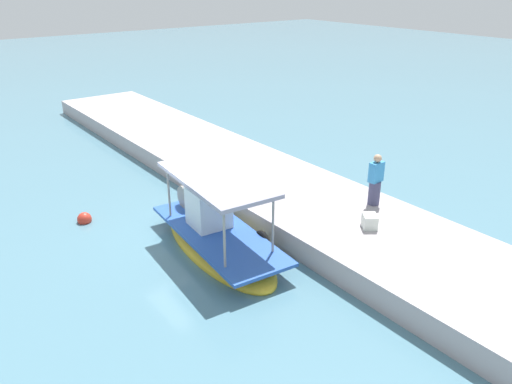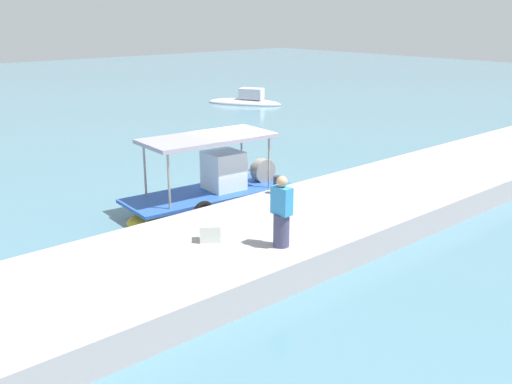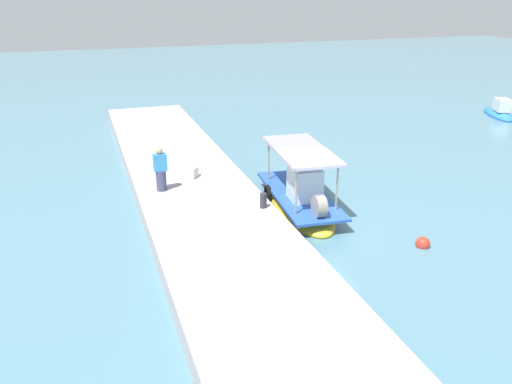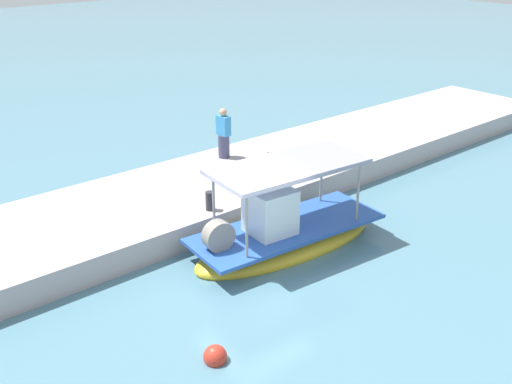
% 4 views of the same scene
% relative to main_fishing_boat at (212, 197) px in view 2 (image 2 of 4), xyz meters
% --- Properties ---
extents(ground_plane, '(120.00, 120.00, 0.00)m').
position_rel_main_fishing_boat_xyz_m(ground_plane, '(1.28, 0.26, -0.42)').
color(ground_plane, slate).
extents(dock_quay, '(36.00, 4.51, 0.75)m').
position_rel_main_fishing_boat_xyz_m(dock_quay, '(1.28, -3.72, -0.04)').
color(dock_quay, '#B1A6A9').
rests_on(dock_quay, ground_plane).
extents(main_fishing_boat, '(5.81, 2.48, 2.74)m').
position_rel_main_fishing_boat_xyz_m(main_fishing_boat, '(0.00, 0.00, 0.00)').
color(main_fishing_boat, gold).
rests_on(main_fishing_boat, ground_plane).
extents(fisherman_near_bollard, '(0.40, 0.50, 1.72)m').
position_rel_main_fishing_boat_xyz_m(fisherman_near_bollard, '(-1.77, -5.01, 1.11)').
color(fisherman_near_bollard, '#414363').
rests_on(fisherman_near_bollard, dock_quay).
extents(mooring_bollard, '(0.24, 0.24, 0.54)m').
position_rel_main_fishing_boat_xyz_m(mooring_bollard, '(1.07, -1.89, 0.60)').
color(mooring_bollard, '#2D2D33').
rests_on(mooring_bollard, dock_quay).
extents(cargo_crate, '(0.64, 0.62, 0.42)m').
position_rel_main_fishing_boat_xyz_m(cargo_crate, '(-2.81, -3.61, 0.54)').
color(cargo_crate, silver).
rests_on(cargo_crate, dock_quay).
extents(marker_buoy, '(0.48, 0.48, 0.48)m').
position_rel_main_fishing_boat_xyz_m(marker_buoy, '(4.21, 2.62, -0.32)').
color(marker_buoy, red).
rests_on(marker_buoy, ground_plane).
extents(moored_boat_mid, '(3.94, 5.25, 1.33)m').
position_rel_main_fishing_boat_xyz_m(moored_boat_mid, '(15.25, 16.12, -0.24)').
color(moored_boat_mid, silver).
rests_on(moored_boat_mid, ground_plane).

